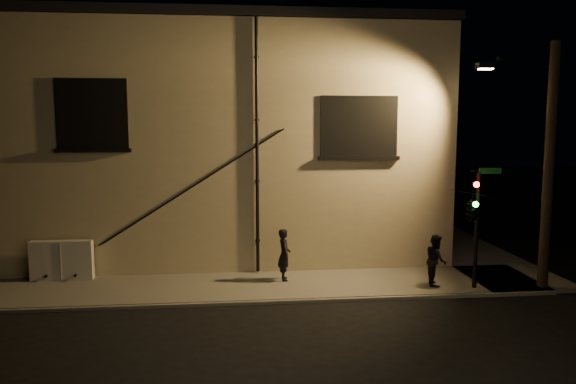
{
  "coord_description": "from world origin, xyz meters",
  "views": [
    {
      "loc": [
        -2.74,
        -15.43,
        5.18
      ],
      "look_at": [
        -0.9,
        1.8,
        2.97
      ],
      "focal_mm": 35.0,
      "sensor_mm": 36.0,
      "label": 1
    }
  ],
  "objects": [
    {
      "name": "pedestrian_b",
      "position": [
        3.6,
        0.9,
        0.91
      ],
      "size": [
        0.73,
        0.87,
        1.58
      ],
      "primitive_type": "imported",
      "rotation": [
        0.0,
        0.0,
        1.38
      ],
      "color": "black",
      "rests_on": "sidewalk"
    },
    {
      "name": "sidewalk",
      "position": [
        1.22,
        4.39,
        0.06
      ],
      "size": [
        21.0,
        16.0,
        0.12
      ],
      "color": "#5D5B54",
      "rests_on": "ground"
    },
    {
      "name": "utility_cabinet",
      "position": [
        -8.07,
        2.7,
        0.75
      ],
      "size": [
        1.93,
        0.32,
        1.27
      ],
      "primitive_type": "cube",
      "color": "beige",
      "rests_on": "sidewalk"
    },
    {
      "name": "traffic_signal",
      "position": [
        4.48,
        0.39,
        2.59
      ],
      "size": [
        1.41,
        2.16,
        3.66
      ],
      "color": "black",
      "rests_on": "sidewalk"
    },
    {
      "name": "pedestrian_a",
      "position": [
        -1.01,
        1.92,
        0.95
      ],
      "size": [
        0.42,
        0.62,
        1.65
      ],
      "primitive_type": "imported",
      "rotation": [
        0.0,
        0.0,
        1.61
      ],
      "color": "black",
      "rests_on": "sidewalk"
    },
    {
      "name": "ground",
      "position": [
        0.0,
        0.0,
        0.0
      ],
      "size": [
        90.0,
        90.0,
        0.0
      ],
      "primitive_type": "plane",
      "color": "black"
    },
    {
      "name": "streetlamp_pole",
      "position": [
        6.74,
        0.46,
        3.96
      ],
      "size": [
        2.03,
        1.4,
        7.49
      ],
      "color": "black",
      "rests_on": "ground"
    },
    {
      "name": "building",
      "position": [
        -3.0,
        8.99,
        4.4
      ],
      "size": [
        16.2,
        12.23,
        8.8
      ],
      "color": "tan",
      "rests_on": "ground"
    }
  ]
}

